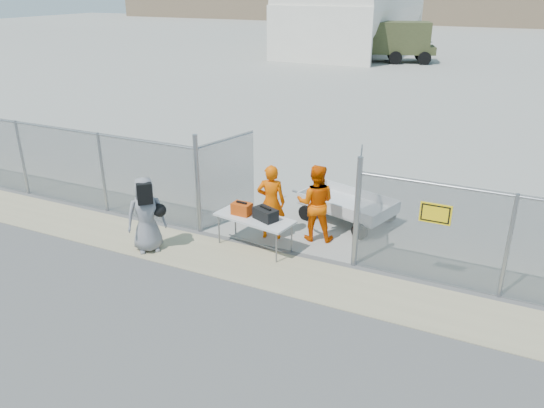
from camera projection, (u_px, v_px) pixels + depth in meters
The scene contains 13 objects.
ground at pixel (230, 287), 10.87m from camera, with size 160.00×160.00×0.00m, color #535252.
tarmac_inside at pixel (471, 55), 45.84m from camera, with size 160.00×80.00×0.01m, color #97978D.
dirt_strip at pixel (253, 265), 11.70m from camera, with size 44.00×1.60×0.01m, color tan.
chain_link_fence at pixel (272, 204), 12.11m from camera, with size 40.00×0.20×2.20m, color gray, non-canonical shape.
quonset_hangar at pixel (355, 5), 46.61m from camera, with size 9.00×18.00×8.00m, color white, non-canonical shape.
folding_table at pixel (255, 232), 12.35m from camera, with size 1.86×0.78×0.79m, color silver, non-canonical shape.
orange_bag at pixel (242, 209), 12.29m from camera, with size 0.44×0.29×0.27m, color #CD460D.
black_duffel at pixel (265, 214), 12.01m from camera, with size 0.56×0.33×0.27m, color black.
security_worker_left at pixel (271, 202), 12.64m from camera, with size 0.68×0.45×1.87m, color #F05700.
security_worker_right at pixel (316, 203), 12.57m from camera, with size 0.92×0.72×1.89m, color #F05700.
visitor at pixel (146, 215), 12.06m from camera, with size 0.88×0.57×1.79m, color slate.
utility_trailer at pixel (347, 208), 13.75m from camera, with size 3.05×1.57×0.74m, color silver, non-canonical shape.
military_truck at pixel (393, 42), 41.07m from camera, with size 6.36×2.35×3.03m, color #3F4424, non-canonical shape.
Camera 1 is at (4.81, -8.08, 5.77)m, focal length 35.00 mm.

